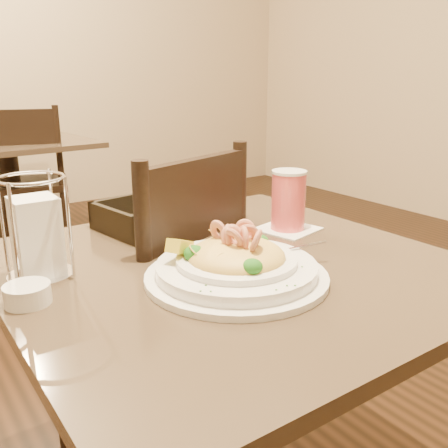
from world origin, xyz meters
TOP-DOWN VIEW (x-y plane):
  - main_table at (0.00, 0.00)m, footprint 0.90×0.90m
  - background_table at (0.06, 2.39)m, footprint 0.96×0.96m
  - dining_chair_near at (-0.01, 0.30)m, footprint 0.53×0.53m
  - dining_chair_far at (0.16, 2.28)m, footprint 0.52×0.52m
  - pasta_bowl at (-0.04, -0.08)m, footprint 0.39×0.35m
  - drink_glass at (0.26, 0.10)m, footprint 0.16×0.16m
  - bread_basket at (-0.01, 0.32)m, footprint 0.28×0.24m
  - napkin_caddy at (-0.35, 0.15)m, footprint 0.13×0.13m
  - side_plate at (0.15, 0.29)m, footprint 0.19×0.19m
  - butter_ramekin at (-0.40, 0.04)m, footprint 0.08×0.08m

SIDE VIEW (x-z plane):
  - main_table at x=0.00m, z-range 0.13..0.85m
  - background_table at x=0.06m, z-range 0.13..0.85m
  - dining_chair_near at x=-0.01m, z-range 0.03..0.96m
  - dining_chair_far at x=0.16m, z-range 0.03..0.96m
  - side_plate at x=0.15m, z-range 0.72..0.73m
  - butter_ramekin at x=-0.40m, z-range 0.72..0.75m
  - bread_basket at x=-0.01m, z-range 0.70..0.77m
  - pasta_bowl at x=-0.04m, z-range 0.69..0.80m
  - drink_glass at x=0.26m, z-range 0.71..0.87m
  - napkin_caddy at x=-0.35m, z-range 0.70..0.90m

